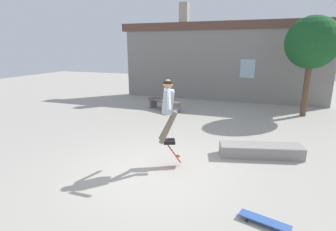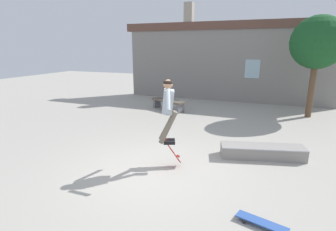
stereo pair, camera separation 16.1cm
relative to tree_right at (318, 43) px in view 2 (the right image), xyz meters
name	(u,v)px [view 2 (the right image)]	position (x,y,z in m)	size (l,w,h in m)	color
ground_plane	(155,171)	(-3.84, -6.65, -2.90)	(40.00, 40.00, 0.00)	#A39E93
building_backdrop	(224,60)	(-3.86, 2.17, -0.81)	(10.98, 0.52, 4.97)	gray
tree_right	(318,43)	(0.00, 0.00, 0.00)	(2.01, 2.01, 3.93)	brown
park_bench	(168,103)	(-5.73, -0.95, -2.56)	(1.77, 1.11, 0.46)	brown
skate_ledge	(262,152)	(-1.58, -4.97, -2.73)	(2.13, 1.03, 0.33)	gray
skater	(168,106)	(-3.63, -6.34, -1.41)	(0.52, 1.07, 1.47)	#9EA8B2
skateboard_flipping	(171,149)	(-3.60, -6.24, -2.48)	(0.58, 0.23, 0.69)	red
skateboard_resting	(262,222)	(-1.47, -7.80, -2.83)	(0.83, 0.41, 0.08)	#2D519E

